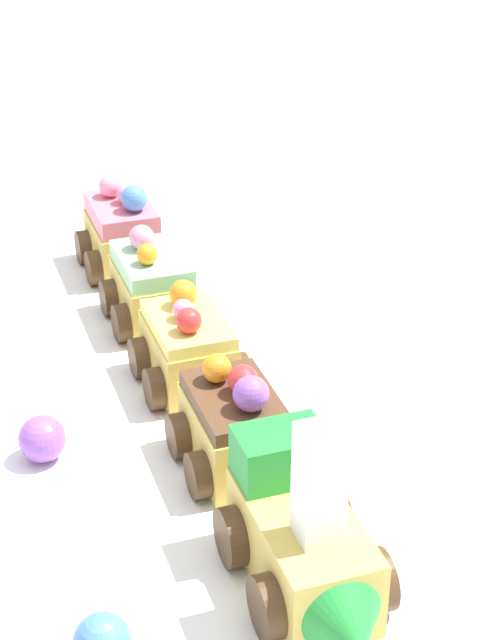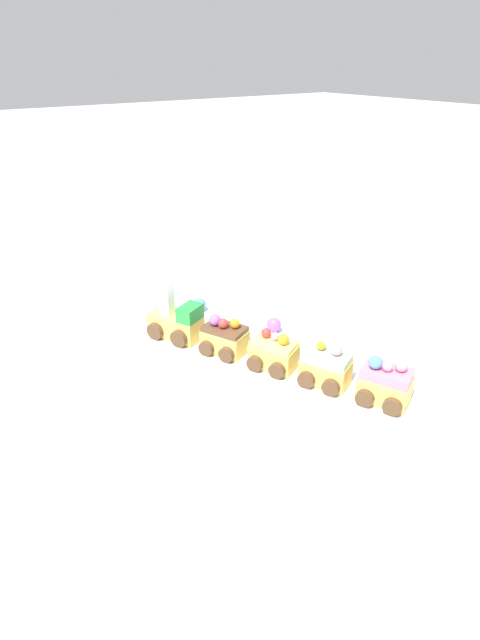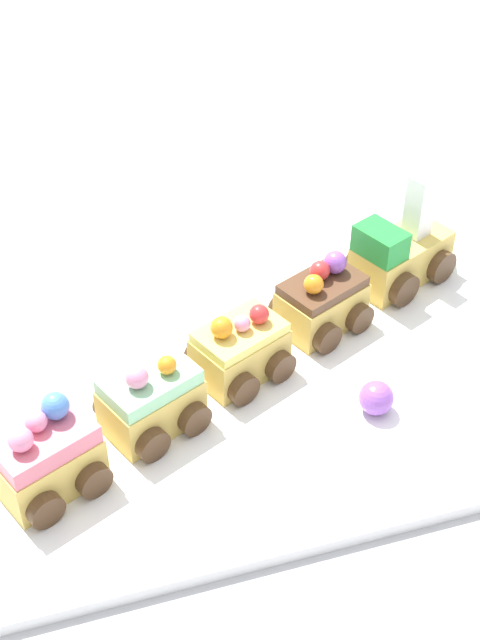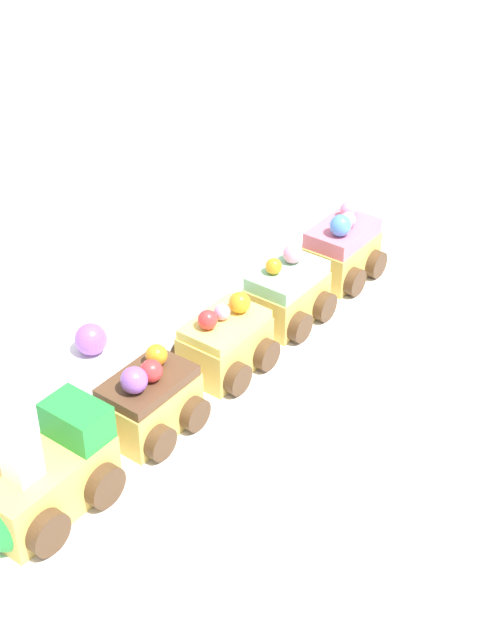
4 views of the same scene
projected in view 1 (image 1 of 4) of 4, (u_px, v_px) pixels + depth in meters
ground_plane at (203, 419)px, 0.70m from camera, size 10.00×10.00×0.00m
display_board at (203, 412)px, 0.70m from camera, size 0.64×0.40×0.01m
cake_train_locomotive at (308, 546)px, 0.53m from camera, size 0.13×0.10×0.11m
cake_car_chocolate at (235, 428)px, 0.63m from camera, size 0.09×0.09×0.07m
cake_car_lemon at (188, 351)px, 0.71m from camera, size 0.09×0.09×0.07m
cake_car_mint at (153, 289)px, 0.78m from camera, size 0.09×0.09×0.07m
cake_car_strawberry at (123, 235)px, 0.86m from camera, size 0.09×0.09×0.08m
gumball_purple at (42, 439)px, 0.64m from camera, size 0.03×0.03×0.03m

